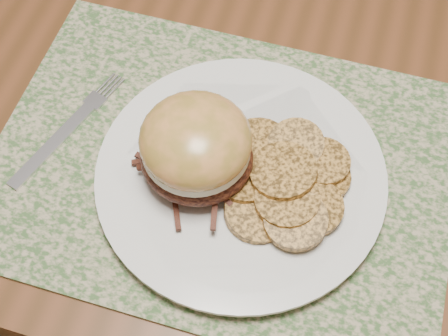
# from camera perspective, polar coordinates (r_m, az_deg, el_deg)

# --- Properties ---
(ground) EXTENTS (3.50, 3.50, 0.00)m
(ground) POSITION_cam_1_polar(r_m,az_deg,el_deg) (1.42, -5.68, -4.84)
(ground) COLOR #4F311B
(ground) RESTS_ON ground
(dining_table) EXTENTS (1.50, 0.90, 0.75)m
(dining_table) POSITION_cam_1_polar(r_m,az_deg,el_deg) (0.87, -9.59, 14.41)
(dining_table) COLOR brown
(dining_table) RESTS_ON ground
(placemat) EXTENTS (0.45, 0.33, 0.00)m
(placemat) POSITION_cam_1_polar(r_m,az_deg,el_deg) (0.61, -0.17, 0.16)
(placemat) COLOR #3C5D2F
(placemat) RESTS_ON dining_table
(dinner_plate) EXTENTS (0.26, 0.26, 0.02)m
(dinner_plate) POSITION_cam_1_polar(r_m,az_deg,el_deg) (0.59, 1.54, -0.75)
(dinner_plate) COLOR white
(dinner_plate) RESTS_ON placemat
(pork_sandwich) EXTENTS (0.11, 0.11, 0.08)m
(pork_sandwich) POSITION_cam_1_polar(r_m,az_deg,el_deg) (0.56, -2.57, 1.88)
(pork_sandwich) COLOR black
(pork_sandwich) RESTS_ON dinner_plate
(roasted_potatoes) EXTENTS (0.15, 0.15, 0.03)m
(roasted_potatoes) POSITION_cam_1_polar(r_m,az_deg,el_deg) (0.57, 5.68, -1.22)
(roasted_potatoes) COLOR #BB8137
(roasted_potatoes) RESTS_ON dinner_plate
(fork) EXTENTS (0.06, 0.16, 0.00)m
(fork) POSITION_cam_1_polar(r_m,az_deg,el_deg) (0.65, -13.99, 3.56)
(fork) COLOR silver
(fork) RESTS_ON placemat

